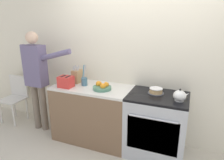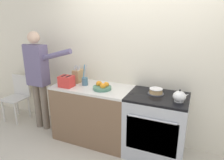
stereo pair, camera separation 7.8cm
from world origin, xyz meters
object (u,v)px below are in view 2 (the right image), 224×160
at_px(toaster, 66,81).
at_px(stove_range, 156,126).
at_px(tea_kettle, 179,96).
at_px(dining_chair, 18,94).
at_px(person_baker, 38,73).
at_px(utensil_crock, 85,81).
at_px(knife_block, 78,76).
at_px(layer_cake, 156,91).
at_px(fruit_bowl, 102,87).

bearing_deg(toaster, stove_range, 6.95).
height_order(tea_kettle, dining_chair, tea_kettle).
height_order(tea_kettle, toaster, toaster).
xyz_separation_m(person_baker, dining_chair, (-0.67, 0.12, -0.52)).
bearing_deg(utensil_crock, knife_block, 152.86).
bearing_deg(toaster, utensil_crock, 38.78).
height_order(stove_range, utensil_crock, utensil_crock).
bearing_deg(tea_kettle, utensil_crock, 176.34).
distance_m(knife_block, utensil_crock, 0.21).
bearing_deg(stove_range, utensil_crock, 179.54).
distance_m(tea_kettle, knife_block, 1.59).
distance_m(tea_kettle, utensil_crock, 1.40).
relative_size(layer_cake, knife_block, 0.75).
bearing_deg(layer_cake, knife_block, 178.45).
relative_size(tea_kettle, toaster, 0.88).
xyz_separation_m(tea_kettle, person_baker, (-2.24, 0.01, 0.06)).
height_order(layer_cake, knife_block, knife_block).
xyz_separation_m(fruit_bowl, toaster, (-0.54, -0.11, 0.04)).
height_order(knife_block, toaster, knife_block).
height_order(utensil_crock, dining_chair, utensil_crock).
bearing_deg(utensil_crock, person_baker, -174.36).
distance_m(utensil_crock, toaster, 0.28).
distance_m(utensil_crock, fruit_bowl, 0.33).
bearing_deg(utensil_crock, tea_kettle, -3.66).
xyz_separation_m(layer_cake, utensil_crock, (-1.08, -0.06, 0.03)).
distance_m(stove_range, tea_kettle, 0.58).
height_order(knife_block, utensil_crock, utensil_crock).
bearing_deg(person_baker, toaster, -5.44).
xyz_separation_m(stove_range, tea_kettle, (0.27, -0.08, 0.51)).
height_order(utensil_crock, fruit_bowl, utensil_crock).
xyz_separation_m(layer_cake, tea_kettle, (0.32, -0.15, 0.03)).
relative_size(utensil_crock, fruit_bowl, 1.19).
relative_size(fruit_bowl, dining_chair, 0.32).
relative_size(stove_range, toaster, 4.00).
height_order(stove_range, tea_kettle, tea_kettle).
relative_size(layer_cake, utensil_crock, 0.68).
distance_m(knife_block, person_baker, 0.69).
relative_size(layer_cake, dining_chair, 0.26).
bearing_deg(dining_chair, tea_kettle, -6.02).
xyz_separation_m(stove_range, person_baker, (-1.97, -0.07, 0.57)).
xyz_separation_m(tea_kettle, toaster, (-1.61, -0.08, 0.02)).
bearing_deg(stove_range, knife_block, 175.53).
xyz_separation_m(layer_cake, knife_block, (-1.26, 0.03, 0.07)).
distance_m(fruit_bowl, dining_chair, 1.89).
bearing_deg(utensil_crock, toaster, -141.22).
bearing_deg(tea_kettle, stove_range, 163.66).
relative_size(stove_range, layer_cake, 4.04).
bearing_deg(fruit_bowl, toaster, -168.61).
xyz_separation_m(knife_block, fruit_bowl, (0.51, -0.16, -0.06)).
bearing_deg(dining_chair, fruit_bowl, -6.67).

